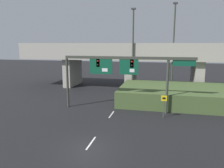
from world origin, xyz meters
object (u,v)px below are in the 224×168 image
Objects in this scene: highway_light_pole_near at (173,47)px; highway_light_pole_far at (133,49)px; signal_gantry at (122,67)px; parked_sedan_near_right at (196,104)px; speed_limit_sign at (164,103)px.

highway_light_pole_near reaches higher than highway_light_pole_far.
signal_gantry is 3.03× the size of parked_sedan_near_right.
highway_light_pole_far is (-0.05, 9.93, 1.83)m from signal_gantry.
highway_light_pole_far is (-4.91, 11.49, 5.35)m from speed_limit_sign.
signal_gantry is at bearing -120.03° from highway_light_pole_near.
signal_gantry reaches higher than speed_limit_sign.
signal_gantry is 10.10m from highway_light_pole_far.
highway_light_pole_near is at bearing 84.12° from speed_limit_sign.
highway_light_pole_far is 13.28m from parked_sedan_near_right.
highway_light_pole_far reaches higher than parked_sedan_near_right.
highway_light_pole_near reaches higher than speed_limit_sign.
signal_gantry is 12.42m from highway_light_pole_near.
highway_light_pole_near is 6.21m from highway_light_pole_far.
signal_gantry is at bearing 162.17° from speed_limit_sign.
speed_limit_sign is 0.19× the size of highway_light_pole_far.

